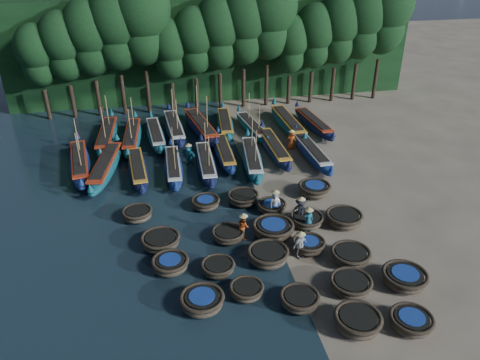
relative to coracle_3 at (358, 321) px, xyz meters
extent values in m
plane|color=gray|center=(-1.80, 9.62, -0.46)|extent=(120.00, 120.00, 0.00)
cube|color=black|center=(-1.80, 33.12, 4.54)|extent=(40.00, 3.00, 10.00)
ellipsoid|color=brown|center=(0.00, 0.00, -0.10)|extent=(2.60, 2.60, 0.72)
torus|color=#342C1E|center=(0.00, 0.00, 0.24)|extent=(2.19, 2.19, 0.22)
cylinder|color=black|center=(0.00, 0.00, 0.28)|extent=(1.66, 1.66, 0.07)
ellipsoid|color=brown|center=(2.40, -0.38, -0.16)|extent=(2.45, 2.45, 0.59)
torus|color=#342C1E|center=(2.40, -0.38, 0.11)|extent=(2.01, 2.01, 0.18)
cylinder|color=black|center=(2.40, -0.38, 0.15)|extent=(1.53, 1.53, 0.05)
cylinder|color=navy|center=(2.40, -0.38, 0.19)|extent=(1.18, 1.18, 0.04)
ellipsoid|color=brown|center=(-6.66, 2.56, -0.11)|extent=(2.49, 2.49, 0.70)
torus|color=#342C1E|center=(-6.66, 2.56, 0.21)|extent=(2.15, 2.15, 0.21)
cylinder|color=black|center=(-6.66, 2.56, 0.26)|extent=(1.62, 1.62, 0.06)
cylinder|color=navy|center=(-6.66, 2.56, 0.30)|extent=(1.25, 1.25, 0.04)
ellipsoid|color=brown|center=(-4.45, 2.97, -0.16)|extent=(1.92, 1.92, 0.60)
torus|color=#342C1E|center=(-4.45, 2.97, 0.12)|extent=(1.72, 1.72, 0.18)
cylinder|color=black|center=(-4.45, 2.97, 0.15)|extent=(1.29, 1.29, 0.05)
ellipsoid|color=brown|center=(-2.11, 1.87, -0.16)|extent=(2.26, 2.26, 0.61)
torus|color=#342C1E|center=(-2.11, 1.87, 0.13)|extent=(1.92, 1.92, 0.19)
cylinder|color=black|center=(-2.11, 1.87, 0.17)|extent=(1.46, 1.46, 0.06)
ellipsoid|color=brown|center=(0.68, 2.42, -0.15)|extent=(2.12, 2.12, 0.63)
torus|color=#342C1E|center=(0.68, 2.42, 0.15)|extent=(2.13, 2.13, 0.19)
cylinder|color=black|center=(0.68, 2.42, 0.19)|extent=(1.62, 1.62, 0.06)
ellipsoid|color=brown|center=(3.49, 2.33, -0.12)|extent=(2.64, 2.64, 0.68)
torus|color=#342C1E|center=(3.49, 2.33, 0.20)|extent=(2.32, 2.32, 0.21)
cylinder|color=black|center=(3.49, 2.33, 0.24)|extent=(1.77, 1.77, 0.06)
cylinder|color=navy|center=(3.49, 2.33, 0.28)|extent=(1.36, 1.36, 0.04)
ellipsoid|color=brown|center=(-7.97, 5.60, -0.13)|extent=(2.16, 2.16, 0.67)
torus|color=#342C1E|center=(-7.97, 5.60, 0.19)|extent=(1.98, 1.98, 0.20)
cylinder|color=black|center=(-7.97, 5.60, 0.23)|extent=(1.49, 1.49, 0.06)
cylinder|color=navy|center=(-7.97, 5.60, 0.27)|extent=(1.15, 1.15, 0.04)
ellipsoid|color=brown|center=(-5.57, 4.94, -0.17)|extent=(2.09, 2.09, 0.59)
torus|color=#342C1E|center=(-5.57, 4.94, 0.11)|extent=(1.80, 1.80, 0.18)
cylinder|color=black|center=(-5.57, 4.94, 0.14)|extent=(1.36, 1.36, 0.05)
ellipsoid|color=brown|center=(-2.80, 5.34, -0.10)|extent=(2.63, 2.63, 0.72)
torus|color=#342C1E|center=(-2.80, 5.34, 0.24)|extent=(2.27, 2.27, 0.22)
cylinder|color=black|center=(-2.80, 5.34, 0.28)|extent=(1.72, 1.72, 0.07)
ellipsoid|color=brown|center=(-0.35, 5.89, -0.15)|extent=(1.99, 1.99, 0.61)
torus|color=#342C1E|center=(-0.35, 5.89, 0.13)|extent=(1.87, 1.87, 0.19)
cylinder|color=black|center=(-0.35, 5.89, 0.17)|extent=(1.41, 1.41, 0.06)
cylinder|color=navy|center=(-0.35, 5.89, 0.21)|extent=(1.08, 1.08, 0.04)
ellipsoid|color=brown|center=(1.53, 4.51, -0.12)|extent=(2.32, 2.32, 0.68)
torus|color=#342C1E|center=(1.53, 4.51, 0.20)|extent=(2.17, 2.17, 0.21)
cylinder|color=black|center=(1.53, 4.51, 0.24)|extent=(1.65, 1.65, 0.06)
ellipsoid|color=brown|center=(-8.39, 7.75, -0.13)|extent=(2.57, 2.57, 0.67)
torus|color=#342C1E|center=(-8.39, 7.75, 0.18)|extent=(2.23, 2.23, 0.20)
cylinder|color=black|center=(-8.39, 7.75, 0.22)|extent=(1.70, 1.70, 0.06)
ellipsoid|color=brown|center=(-4.56, 7.74, -0.17)|extent=(1.96, 1.96, 0.58)
torus|color=#342C1E|center=(-4.56, 7.74, 0.10)|extent=(1.92, 1.92, 0.17)
cylinder|color=black|center=(-4.56, 7.74, 0.13)|extent=(1.47, 1.47, 0.05)
ellipsoid|color=brown|center=(-1.93, 7.66, -0.10)|extent=(2.95, 2.95, 0.73)
torus|color=#342C1E|center=(-1.93, 7.66, 0.24)|extent=(2.46, 2.46, 0.22)
cylinder|color=black|center=(-1.93, 7.66, 0.29)|extent=(1.87, 1.87, 0.07)
cylinder|color=navy|center=(-1.93, 7.66, 0.33)|extent=(1.44, 1.44, 0.04)
ellipsoid|color=brown|center=(0.33, 8.34, -0.17)|extent=(2.25, 2.25, 0.59)
torus|color=#342C1E|center=(0.33, 8.34, 0.11)|extent=(2.03, 2.03, 0.18)
cylinder|color=black|center=(0.33, 8.34, 0.15)|extent=(1.55, 1.55, 0.05)
ellipsoid|color=brown|center=(2.54, 7.98, -0.11)|extent=(2.76, 2.76, 0.70)
torus|color=#342C1E|center=(2.54, 7.98, 0.22)|extent=(2.25, 2.25, 0.21)
cylinder|color=black|center=(2.54, 7.98, 0.26)|extent=(1.71, 1.71, 0.06)
ellipsoid|color=brown|center=(-9.68, 10.83, -0.15)|extent=(1.96, 1.96, 0.63)
torus|color=#342C1E|center=(-9.68, 10.83, 0.15)|extent=(1.88, 1.88, 0.19)
cylinder|color=black|center=(-9.68, 10.83, 0.19)|extent=(1.41, 1.41, 0.06)
ellipsoid|color=brown|center=(-5.42, 11.40, -0.16)|extent=(2.09, 2.09, 0.60)
torus|color=#342C1E|center=(-5.42, 11.40, 0.12)|extent=(1.87, 1.87, 0.18)
cylinder|color=black|center=(-5.42, 11.40, 0.16)|extent=(1.41, 1.41, 0.05)
cylinder|color=navy|center=(-5.42, 11.40, 0.19)|extent=(1.09, 1.09, 0.04)
ellipsoid|color=brown|center=(-2.94, 11.53, -0.14)|extent=(2.45, 2.45, 0.64)
torus|color=#342C1E|center=(-2.94, 11.53, 0.16)|extent=(2.08, 2.08, 0.19)
cylinder|color=black|center=(-2.94, 11.53, 0.20)|extent=(1.58, 1.58, 0.06)
ellipsoid|color=brown|center=(-1.37, 10.19, -0.17)|extent=(1.85, 1.85, 0.57)
torus|color=#342C1E|center=(-1.37, 10.19, 0.09)|extent=(1.86, 1.86, 0.17)
cylinder|color=black|center=(-1.37, 10.19, 0.13)|extent=(1.41, 1.41, 0.05)
cylinder|color=navy|center=(-1.37, 10.19, 0.16)|extent=(1.09, 1.09, 0.03)
ellipsoid|color=brown|center=(1.93, 11.66, -0.10)|extent=(2.31, 2.31, 0.72)
torus|color=#342C1E|center=(1.93, 11.66, 0.24)|extent=(2.21, 2.21, 0.22)
cylinder|color=black|center=(1.93, 11.66, 0.28)|extent=(1.67, 1.67, 0.07)
cylinder|color=navy|center=(1.93, 11.66, 0.33)|extent=(1.29, 1.29, 0.04)
ellipsoid|color=navy|center=(-13.85, 18.35, 0.05)|extent=(2.62, 8.35, 1.03)
cone|color=navy|center=(-14.41, 22.32, 0.72)|extent=(0.45, 0.45, 0.62)
cone|color=navy|center=(-13.29, 14.38, 0.67)|extent=(0.45, 0.45, 0.51)
cube|color=#A52D14|center=(-13.85, 18.35, 0.48)|extent=(1.96, 6.46, 0.12)
cube|color=black|center=(-13.85, 18.35, 0.57)|extent=(1.57, 5.61, 0.10)
cylinder|color=#997F4C|center=(-13.92, 19.59, 1.70)|extent=(0.07, 0.24, 2.88)
cylinder|color=#997F4C|center=(-13.53, 16.84, 1.70)|extent=(0.07, 0.24, 2.88)
plane|color=red|center=(-13.38, 16.86, 2.95)|extent=(0.00, 0.36, 0.36)
ellipsoid|color=#0F5753|center=(-11.94, 17.42, 0.07)|extent=(2.85, 8.58, 1.06)
cone|color=#0F5753|center=(-11.28, 21.48, 0.75)|extent=(0.46, 0.46, 0.63)
cone|color=#0F5753|center=(-12.60, 13.36, 0.70)|extent=(0.46, 0.46, 0.53)
cube|color=#A52D14|center=(-11.94, 17.42, 0.51)|extent=(2.14, 6.64, 0.13)
cube|color=black|center=(-11.94, 17.42, 0.59)|extent=(1.72, 5.76, 0.11)
ellipsoid|color=#0F1938|center=(-9.66, 16.77, 0.00)|extent=(1.94, 7.41, 0.91)
cone|color=#0F1938|center=(-9.97, 20.32, 0.59)|extent=(0.40, 0.40, 0.55)
cone|color=#0F1938|center=(-9.36, 13.21, 0.54)|extent=(0.40, 0.40, 0.46)
cube|color=gold|center=(-9.66, 16.77, 0.38)|extent=(1.44, 5.73, 0.11)
cube|color=black|center=(-9.66, 16.77, 0.45)|extent=(1.13, 4.98, 0.09)
ellipsoid|color=navy|center=(-7.11, 16.64, -0.01)|extent=(1.39, 7.19, 0.90)
cone|color=navy|center=(-7.06, 20.14, 0.57)|extent=(0.39, 0.39, 0.54)
cone|color=navy|center=(-7.16, 13.15, 0.52)|extent=(0.39, 0.39, 0.45)
cube|color=silver|center=(-7.11, 16.64, 0.36)|extent=(1.02, 5.57, 0.11)
cube|color=black|center=(-7.11, 16.64, 0.43)|extent=(0.77, 4.85, 0.09)
cylinder|color=#997F4C|center=(-7.01, 17.72, 1.42)|extent=(0.06, 0.21, 2.51)
cylinder|color=#997F4C|center=(-7.04, 15.30, 1.42)|extent=(0.06, 0.21, 2.51)
plane|color=red|center=(-6.91, 15.29, 2.51)|extent=(0.00, 0.31, 0.31)
ellipsoid|color=#0F1938|center=(-4.72, 16.71, 0.01)|extent=(1.52, 7.60, 0.95)
cone|color=#0F1938|center=(-4.65, 20.40, 0.63)|extent=(0.42, 0.42, 0.57)
cone|color=#0F1938|center=(-4.80, 13.02, 0.58)|extent=(0.42, 0.42, 0.47)
cube|color=silver|center=(-4.72, 16.71, 0.41)|extent=(1.11, 5.89, 0.11)
cube|color=black|center=(-4.72, 16.71, 0.48)|extent=(0.84, 5.12, 0.09)
cylinder|color=#997F4C|center=(-4.60, 17.84, 1.53)|extent=(0.07, 0.23, 2.65)
cylinder|color=#997F4C|center=(-4.66, 15.29, 1.53)|extent=(0.07, 0.23, 2.65)
plane|color=red|center=(-4.52, 15.28, 2.68)|extent=(0.00, 0.33, 0.33)
ellipsoid|color=navy|center=(-3.10, 18.30, -0.01)|extent=(1.33, 7.20, 0.90)
cone|color=navy|center=(-3.09, 21.81, 0.57)|extent=(0.40, 0.40, 0.54)
cone|color=navy|center=(-3.12, 14.79, 0.53)|extent=(0.40, 0.40, 0.45)
cube|color=gold|center=(-3.10, 18.30, 0.37)|extent=(0.97, 5.58, 0.11)
cube|color=black|center=(-3.10, 18.30, 0.44)|extent=(0.72, 4.86, 0.09)
ellipsoid|color=#0F5753|center=(-1.24, 16.80, 0.03)|extent=(2.28, 7.99, 0.99)
cone|color=#0F5753|center=(-0.82, 20.62, 0.67)|extent=(0.43, 0.43, 0.59)
cone|color=#0F5753|center=(-1.66, 12.98, 0.62)|extent=(0.43, 0.43, 0.49)
cube|color=silver|center=(-1.24, 16.80, 0.45)|extent=(1.70, 6.19, 0.12)
cube|color=black|center=(-1.24, 16.80, 0.52)|extent=(1.35, 5.38, 0.10)
cylinder|color=#997F4C|center=(-1.01, 17.96, 1.61)|extent=(0.07, 0.23, 2.76)
cylinder|color=#997F4C|center=(-1.30, 15.32, 1.61)|extent=(0.07, 0.23, 2.76)
plane|color=red|center=(-1.16, 15.30, 2.81)|extent=(0.00, 0.35, 0.35)
ellipsoid|color=#0F1938|center=(0.86, 18.31, 0.03)|extent=(1.61, 7.95, 0.99)
cone|color=#0F1938|center=(0.77, 22.17, 0.68)|extent=(0.44, 0.44, 0.59)
cone|color=#0F1938|center=(0.95, 14.45, 0.63)|extent=(0.44, 0.44, 0.49)
cube|color=gold|center=(0.86, 18.31, 0.45)|extent=(1.19, 6.16, 0.12)
cube|color=black|center=(0.86, 18.31, 0.53)|extent=(0.90, 5.36, 0.10)
ellipsoid|color=navy|center=(3.51, 17.03, 0.02)|extent=(1.73, 7.78, 0.97)
cone|color=navy|center=(3.35, 20.79, 0.65)|extent=(0.42, 0.42, 0.58)
cone|color=navy|center=(3.67, 13.26, 0.60)|extent=(0.42, 0.42, 0.48)
cube|color=silver|center=(3.51, 17.03, 0.43)|extent=(1.27, 6.02, 0.12)
cube|color=black|center=(3.51, 17.03, 0.50)|extent=(0.98, 5.24, 0.10)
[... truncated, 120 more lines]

